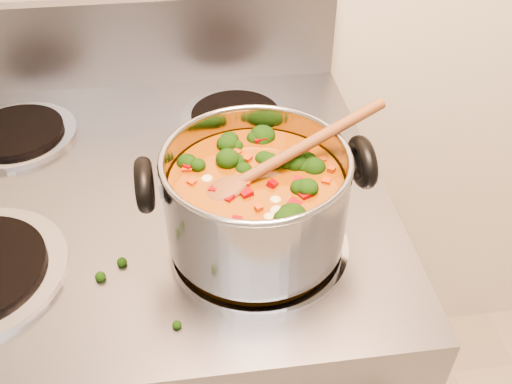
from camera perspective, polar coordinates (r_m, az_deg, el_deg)
The scene contains 4 objects.
electric_range at distance 1.22m, azimuth -9.69°, elevation -15.90°, with size 0.77×0.70×1.08m.
stockpot at distance 0.72m, azimuth 0.03°, elevation -0.68°, with size 0.29×0.23×0.14m.
wooden_spoon at distance 0.69m, azimuth 0.99°, elevation 2.47°, with size 0.26×0.12×0.08m.
cooktop_crumbs at distance 0.74m, azimuth -2.94°, elevation -7.19°, with size 0.19×0.31×0.01m.
Camera 1 is at (0.06, 0.48, 1.47)m, focal length 40.00 mm.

